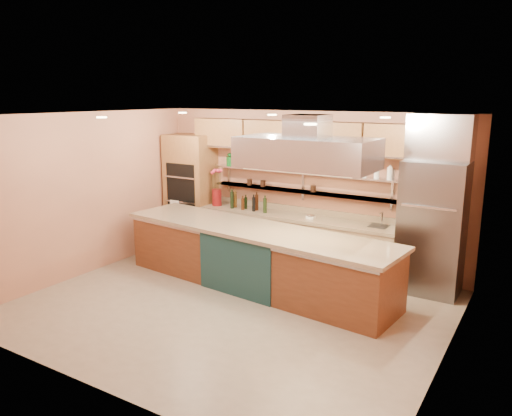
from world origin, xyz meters
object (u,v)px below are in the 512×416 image
Objects in this scene: island at (255,257)px; kitchen_scale at (311,216)px; refrigerator at (432,228)px; flower_vase at (217,197)px; green_canister at (271,164)px; copper_kettle at (263,165)px.

island is 33.53× the size of kitchen_scale.
island is at bearing -153.15° from refrigerator.
kitchen_scale reaches higher than island.
green_canister is at bearing 11.38° from flower_vase.
flower_vase is at bearing -168.62° from green_canister.
copper_kettle is at bearing 13.32° from flower_vase.
refrigerator is 10.98× the size of green_canister.
green_canister is at bearing 116.39° from island.
kitchen_scale is at bearing -11.16° from copper_kettle.
flower_vase is 1.32m from green_canister.
flower_vase is 2.05m from kitchen_scale.
kitchen_scale is (2.04, 0.00, -0.13)m from flower_vase.
flower_vase is at bearing 169.58° from kitchen_scale.
island is 1.41m from kitchen_scale.
refrigerator is at bearing -10.70° from kitchen_scale.
flower_vase is (-1.65, 1.27, 0.60)m from island.
island is at bearing -117.84° from kitchen_scale.
kitchen_scale is 1.29m from green_canister.
refrigerator is at bearing -4.33° from green_canister.
refrigerator is 2.09m from kitchen_scale.
kitchen_scale is at bearing 0.00° from flower_vase.
refrigerator is 2.84m from island.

